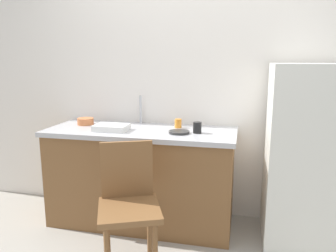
% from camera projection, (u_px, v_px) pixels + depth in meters
% --- Properties ---
extents(back_wall, '(4.80, 0.10, 2.54)m').
position_uv_depth(back_wall, '(192.00, 79.00, 2.98)').
color(back_wall, white).
rests_on(back_wall, ground_plane).
extents(cabinet_base, '(1.58, 0.60, 0.81)m').
position_uv_depth(cabinet_base, '(142.00, 178.00, 2.91)').
color(cabinet_base, brown).
rests_on(cabinet_base, ground_plane).
extents(countertop, '(1.62, 0.64, 0.04)m').
position_uv_depth(countertop, '(141.00, 132.00, 2.82)').
color(countertop, '#B7B7BC').
rests_on(countertop, cabinet_base).
extents(faucet, '(0.02, 0.02, 0.26)m').
position_uv_depth(faucet, '(141.00, 110.00, 3.05)').
color(faucet, '#B7B7BC').
rests_on(faucet, countertop).
extents(refrigerator, '(0.64, 0.61, 1.41)m').
position_uv_depth(refrigerator, '(309.00, 156.00, 2.54)').
color(refrigerator, silver).
rests_on(refrigerator, ground_plane).
extents(chair, '(0.52, 0.52, 0.89)m').
position_uv_depth(chair, '(129.00, 202.00, 2.21)').
color(chair, brown).
rests_on(chair, ground_plane).
extents(dish_tray, '(0.28, 0.20, 0.05)m').
position_uv_depth(dish_tray, '(111.00, 128.00, 2.77)').
color(dish_tray, white).
rests_on(dish_tray, countertop).
extents(terracotta_bowl, '(0.15, 0.15, 0.06)m').
position_uv_depth(terracotta_bowl, '(86.00, 121.00, 3.01)').
color(terracotta_bowl, '#C67042').
rests_on(terracotta_bowl, countertop).
extents(hotplate, '(0.17, 0.17, 0.02)m').
position_uv_depth(hotplate, '(179.00, 132.00, 2.66)').
color(hotplate, '#2D2D2D').
rests_on(hotplate, countertop).
extents(cup_orange, '(0.06, 0.06, 0.08)m').
position_uv_depth(cup_orange, '(178.00, 123.00, 2.87)').
color(cup_orange, orange).
rests_on(cup_orange, countertop).
extents(cup_black, '(0.07, 0.07, 0.09)m').
position_uv_depth(cup_black, '(197.00, 128.00, 2.66)').
color(cup_black, black).
rests_on(cup_black, countertop).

